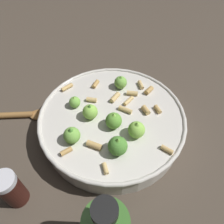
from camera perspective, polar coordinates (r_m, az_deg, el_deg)
The scene contains 4 objects.
ground_plane at distance 0.54m, azimuth -0.00°, elevation -4.53°, with size 2.40×2.40×0.00m, color #42382D.
cooking_pan at distance 0.51m, azimuth -0.05°, elevation -2.41°, with size 0.34×0.34×0.10m.
pepper_shaker at distance 0.45m, azimuth -25.60°, elevation -18.34°, with size 0.04×0.04×0.09m.
wooden_spoon at distance 0.62m, azimuth -26.71°, elevation -0.85°, with size 0.04×0.26×0.02m.
Camera 1 is at (-0.31, 0.04, 0.43)m, focal length 33.85 mm.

